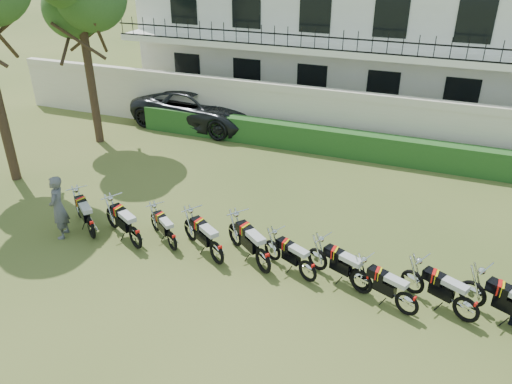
# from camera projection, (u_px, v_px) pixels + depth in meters

# --- Properties ---
(ground) EXTENTS (100.00, 100.00, 0.00)m
(ground) POSITION_uv_depth(u_px,v_px,m) (260.00, 250.00, 13.48)
(ground) COLOR #405321
(ground) RESTS_ON ground
(perimeter_wall) EXTENTS (30.00, 0.35, 2.30)m
(perimeter_wall) POSITION_uv_depth(u_px,v_px,m) (334.00, 118.00, 19.55)
(perimeter_wall) COLOR beige
(perimeter_wall) RESTS_ON ground
(hedge) EXTENTS (18.00, 0.60, 1.00)m
(hedge) POSITION_uv_depth(u_px,v_px,m) (353.00, 145.00, 18.87)
(hedge) COLOR #1E4E1B
(hedge) RESTS_ON ground
(building) EXTENTS (20.40, 9.60, 7.40)m
(building) POSITION_uv_depth(u_px,v_px,m) (368.00, 27.00, 23.30)
(building) COLOR white
(building) RESTS_ON ground
(motorcycle_0) EXTENTS (1.61, 1.25, 1.06)m
(motorcycle_0) POSITION_uv_depth(u_px,v_px,m) (90.00, 223.00, 13.77)
(motorcycle_0) COLOR black
(motorcycle_0) RESTS_ON ground
(motorcycle_1) EXTENTS (1.83, 1.06, 1.10)m
(motorcycle_1) POSITION_uv_depth(u_px,v_px,m) (135.00, 232.00, 13.30)
(motorcycle_1) COLOR black
(motorcycle_1) RESTS_ON ground
(motorcycle_2) EXTENTS (1.43, 1.07, 0.93)m
(motorcycle_2) POSITION_uv_depth(u_px,v_px,m) (172.00, 237.00, 13.26)
(motorcycle_2) COLOR black
(motorcycle_2) RESTS_ON ground
(motorcycle_3) EXTENTS (1.73, 1.16, 1.09)m
(motorcycle_3) POSITION_uv_depth(u_px,v_px,m) (217.00, 248.00, 12.67)
(motorcycle_3) COLOR black
(motorcycle_3) RESTS_ON ground
(motorcycle_4) EXTENTS (1.72, 1.34, 1.14)m
(motorcycle_4) POSITION_uv_depth(u_px,v_px,m) (263.00, 255.00, 12.33)
(motorcycle_4) COLOR black
(motorcycle_4) RESTS_ON ground
(motorcycle_5) EXTENTS (1.65, 0.89, 0.98)m
(motorcycle_5) POSITION_uv_depth(u_px,v_px,m) (308.00, 266.00, 12.05)
(motorcycle_5) COLOR black
(motorcycle_5) RESTS_ON ground
(motorcycle_6) EXTENTS (1.80, 0.91, 1.05)m
(motorcycle_6) POSITION_uv_depth(u_px,v_px,m) (362.00, 277.00, 11.63)
(motorcycle_6) COLOR black
(motorcycle_6) RESTS_ON ground
(motorcycle_7) EXTENTS (1.72, 0.86, 1.00)m
(motorcycle_7) POSITION_uv_depth(u_px,v_px,m) (408.00, 299.00, 10.97)
(motorcycle_7) COLOR black
(motorcycle_7) RESTS_ON ground
(motorcycle_8) EXTENTS (1.79, 0.97, 1.06)m
(motorcycle_8) POSITION_uv_depth(u_px,v_px,m) (467.00, 304.00, 10.76)
(motorcycle_8) COLOR black
(motorcycle_8) RESTS_ON ground
(suv) EXTENTS (5.97, 3.05, 1.61)m
(suv) POSITION_uv_depth(u_px,v_px,m) (198.00, 108.00, 21.83)
(suv) COLOR black
(suv) RESTS_ON ground
(inspector) EXTENTS (0.66, 0.79, 1.84)m
(inspector) POSITION_uv_depth(u_px,v_px,m) (58.00, 207.00, 13.68)
(inspector) COLOR slate
(inspector) RESTS_ON ground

